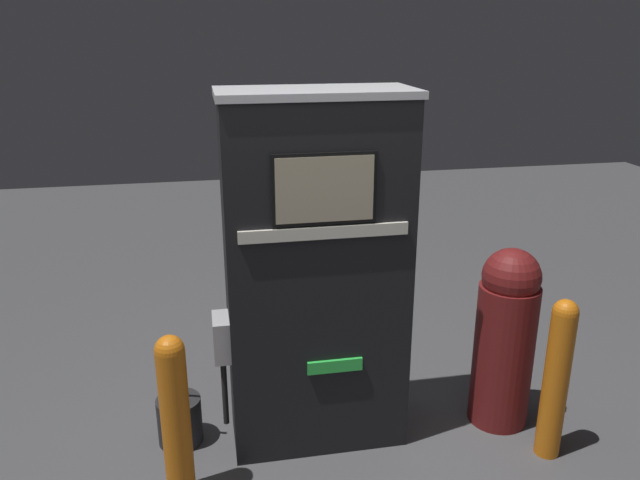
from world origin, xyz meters
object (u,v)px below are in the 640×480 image
Objects in this scene: safety_bollard_far at (557,375)px; squeegee_bucket at (180,420)px; gas_pump at (316,276)px; trash_bin at (505,336)px; safety_bollard at (175,415)px.

safety_bollard_far is 2.20m from squeegee_bucket.
squeegee_bucket is at bearing 175.45° from gas_pump.
safety_bollard_far is 1.52× the size of squeegee_bucket.
trash_bin is 0.40m from safety_bollard_far.
gas_pump is 3.22× the size of squeegee_bucket.
squeegee_bucket is at bearing 175.78° from trash_bin.
safety_bollard is 1.99m from trash_bin.
safety_bollard is 1.47× the size of squeegee_bucket.
gas_pump is 1.24m from trash_bin.
safety_bollard_far reaches higher than safety_bollard.
safety_bollard_far is (1.29, -0.45, -0.52)m from gas_pump.
trash_bin reaches higher than squeegee_bucket.
safety_bollard is at bearing -153.31° from gas_pump.
trash_bin is at bearing 9.37° from safety_bollard.
safety_bollard is 2.09m from safety_bollard_far.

